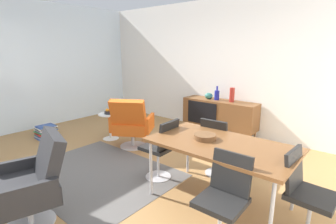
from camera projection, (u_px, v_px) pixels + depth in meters
ground_plane at (131, 165)px, 3.98m from camera, size 8.32×8.32×0.00m
wall_back at (217, 66)px, 5.59m from camera, size 6.80×0.12×2.80m
wall_window_left at (31, 66)px, 5.63m from camera, size 0.12×5.60×2.80m
sideboard at (219, 113)px, 5.43m from camera, size 1.60×0.45×0.72m
vase_cobalt at (209, 96)px, 5.52m from camera, size 0.17×0.17×0.13m
vase_sculptural_dark at (217, 95)px, 5.39m from camera, size 0.10×0.10×0.30m
vase_ceramic_small at (232, 95)px, 5.16m from camera, size 0.10×0.10×0.29m
dining_table at (221, 147)px, 2.87m from camera, size 1.60×0.90×0.74m
wooden_bowl_on_table at (205, 137)px, 2.98m from camera, size 0.26×0.26×0.06m
dining_chair_front_right at (224, 197)px, 2.29m from camera, size 0.41×0.43×0.86m
dining_chair_back_left at (217, 145)px, 3.56m from camera, size 0.42×0.45×0.86m
dining_chair_far_end at (305, 192)px, 2.38m from camera, size 0.45×0.43×0.86m
dining_chair_near_window at (162, 147)px, 3.48m from camera, size 0.44×0.41×0.86m
lounge_chair_red at (131, 123)px, 4.60m from camera, size 0.89×0.88×0.95m
armchair_black_shell at (33, 181)px, 2.58m from camera, size 0.83×0.80×0.95m
side_table_round at (110, 123)px, 5.12m from camera, size 0.44×0.44×0.52m
fruit_bowl at (110, 112)px, 5.06m from camera, size 0.20×0.20×0.11m
magazine_stack at (46, 132)px, 5.22m from camera, size 0.32×0.41×0.25m
area_rug at (97, 174)px, 3.71m from camera, size 2.20×1.70×0.01m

